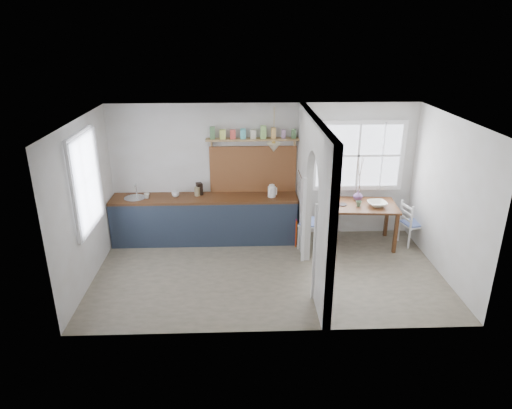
{
  "coord_description": "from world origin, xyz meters",
  "views": [
    {
      "loc": [
        -0.46,
        -6.77,
        3.88
      ],
      "look_at": [
        -0.19,
        0.5,
        1.05
      ],
      "focal_mm": 32.0,
      "sensor_mm": 36.0,
      "label": 1
    }
  ],
  "objects_px": {
    "chair_right": "(413,223)",
    "vase": "(358,195)",
    "chair_left": "(312,222)",
    "dining_table": "(360,224)",
    "kettle": "(272,191)"
  },
  "relations": [
    {
      "from": "dining_table",
      "to": "vase",
      "type": "distance_m",
      "value": 0.55
    },
    {
      "from": "dining_table",
      "to": "kettle",
      "type": "bearing_deg",
      "value": 177.67
    },
    {
      "from": "chair_left",
      "to": "vase",
      "type": "height_order",
      "value": "chair_left"
    },
    {
      "from": "dining_table",
      "to": "chair_right",
      "type": "distance_m",
      "value": 1.0
    },
    {
      "from": "chair_right",
      "to": "kettle",
      "type": "bearing_deg",
      "value": 70.84
    },
    {
      "from": "dining_table",
      "to": "vase",
      "type": "bearing_deg",
      "value": 99.99
    },
    {
      "from": "dining_table",
      "to": "kettle",
      "type": "height_order",
      "value": "kettle"
    },
    {
      "from": "chair_left",
      "to": "vase",
      "type": "xyz_separation_m",
      "value": [
        0.9,
        0.32,
        0.4
      ]
    },
    {
      "from": "chair_right",
      "to": "vase",
      "type": "bearing_deg",
      "value": 60.67
    },
    {
      "from": "chair_left",
      "to": "vase",
      "type": "relative_size",
      "value": 5.28
    },
    {
      "from": "dining_table",
      "to": "chair_right",
      "type": "bearing_deg",
      "value": 1.77
    },
    {
      "from": "chair_right",
      "to": "chair_left",
      "type": "bearing_deg",
      "value": 77.26
    },
    {
      "from": "kettle",
      "to": "vase",
      "type": "bearing_deg",
      "value": 15.04
    },
    {
      "from": "dining_table",
      "to": "chair_right",
      "type": "xyz_separation_m",
      "value": [
        1.0,
        -0.05,
        0.02
      ]
    },
    {
      "from": "chair_left",
      "to": "dining_table",
      "type": "bearing_deg",
      "value": 116.45
    }
  ]
}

